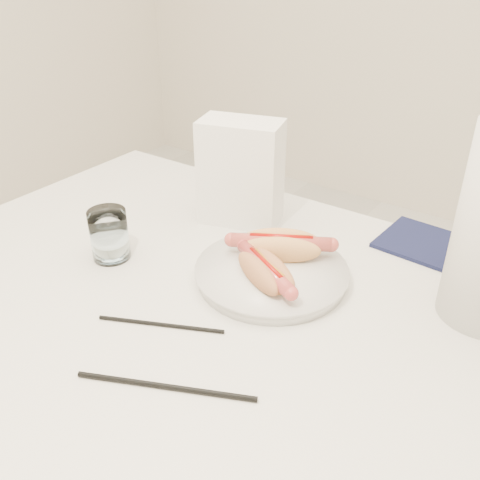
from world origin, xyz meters
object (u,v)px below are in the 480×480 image
Objects in this scene: table at (228,330)px; plate at (271,275)px; water_glass at (109,235)px; hotdog_right at (266,271)px; napkin_box at (241,173)px; hotdog_left at (281,246)px.

table is 4.87× the size of plate.
table is at bearing 3.25° from water_glass.
napkin_box is at bearing 162.03° from hotdog_right.
hotdog_left is 0.78× the size of napkin_box.
water_glass is 0.28m from napkin_box.
table is 8.25× the size of hotdog_right.
table is 0.32m from napkin_box.
water_glass is 0.45× the size of napkin_box.
plate is (0.02, 0.09, 0.07)m from table.
plate is at bearing -57.67° from napkin_box.
hotdog_right is at bearing -105.44° from hotdog_left.
table is 0.27m from water_glass.
napkin_box is at bearing 120.71° from table.
hotdog_left is 0.20m from napkin_box.
water_glass reaches higher than plate.
table is 0.17m from hotdog_left.
hotdog_left is (0.02, 0.13, 0.10)m from table.
hotdog_left reaches higher than plate.
plate is 2.67× the size of water_glass.
plate is 1.54× the size of hotdog_left.
plate is 1.69× the size of hotdog_right.
hotdog_left is 1.10× the size of hotdog_right.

